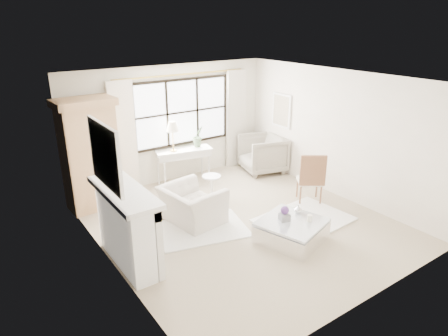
{
  "coord_description": "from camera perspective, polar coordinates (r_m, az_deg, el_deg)",
  "views": [
    {
      "loc": [
        -4.14,
        -5.33,
        3.66
      ],
      "look_at": [
        -0.28,
        0.2,
        1.12
      ],
      "focal_mm": 32.0,
      "sensor_mm": 36.0,
      "label": 1
    }
  ],
  "objects": [
    {
      "name": "floor",
      "position": [
        7.67,
        2.59,
        -7.83
      ],
      "size": [
        5.5,
        5.5,
        0.0
      ],
      "primitive_type": "plane",
      "color": "tan",
      "rests_on": "ground"
    },
    {
      "name": "ceiling",
      "position": [
        6.81,
        2.97,
        12.54
      ],
      "size": [
        5.5,
        5.5,
        0.0
      ],
      "primitive_type": "plane",
      "rotation": [
        3.14,
        0.0,
        0.0
      ],
      "color": "silver",
      "rests_on": "ground"
    },
    {
      "name": "wall_back",
      "position": [
        9.36,
        -7.59,
        6.22
      ],
      "size": [
        5.0,
        0.0,
        5.0
      ],
      "primitive_type": "plane",
      "rotation": [
        1.57,
        0.0,
        0.0
      ],
      "color": "white",
      "rests_on": "ground"
    },
    {
      "name": "wall_front",
      "position": [
        5.39,
        20.95,
        -6.18
      ],
      "size": [
        5.0,
        0.0,
        5.0
      ],
      "primitive_type": "plane",
      "rotation": [
        -1.57,
        0.0,
        0.0
      ],
      "color": "white",
      "rests_on": "ground"
    },
    {
      "name": "wall_left",
      "position": [
        6.03,
        -16.45,
        -2.74
      ],
      "size": [
        0.0,
        5.5,
        5.5
      ],
      "primitive_type": "plane",
      "rotation": [
        1.57,
        0.0,
        1.57
      ],
      "color": "white",
      "rests_on": "ground"
    },
    {
      "name": "wall_right",
      "position": [
        8.82,
        15.81,
        4.7
      ],
      "size": [
        0.0,
        5.5,
        5.5
      ],
      "primitive_type": "plane",
      "rotation": [
        1.57,
        0.0,
        -1.57
      ],
      "color": "white",
      "rests_on": "ground"
    },
    {
      "name": "window_pane",
      "position": [
        9.43,
        -5.97,
        7.95
      ],
      "size": [
        2.4,
        0.02,
        1.5
      ],
      "primitive_type": "cube",
      "color": "white",
      "rests_on": "wall_back"
    },
    {
      "name": "window_frame",
      "position": [
        9.42,
        -5.94,
        7.94
      ],
      "size": [
        2.5,
        0.04,
        1.5
      ],
      "primitive_type": null,
      "color": "black",
      "rests_on": "wall_back"
    },
    {
      "name": "curtain_rod",
      "position": [
        9.22,
        -5.99,
        13.16
      ],
      "size": [
        3.3,
        0.04,
        0.04
      ],
      "primitive_type": "cylinder",
      "rotation": [
        0.0,
        1.57,
        0.0
      ],
      "color": "#AB8C3B",
      "rests_on": "wall_back"
    },
    {
      "name": "curtain_left",
      "position": [
        8.84,
        -14.15,
        4.12
      ],
      "size": [
        0.55,
        0.1,
        2.47
      ],
      "primitive_type": "cube",
      "color": "white",
      "rests_on": "ground"
    },
    {
      "name": "curtain_right",
      "position": [
        10.24,
        1.72,
        6.97
      ],
      "size": [
        0.55,
        0.1,
        2.47
      ],
      "primitive_type": "cube",
      "color": "beige",
      "rests_on": "ground"
    },
    {
      "name": "fireplace",
      "position": [
        6.4,
        -13.89,
        -8.08
      ],
      "size": [
        0.58,
        1.66,
        1.26
      ],
      "color": "white",
      "rests_on": "ground"
    },
    {
      "name": "mirror_frame",
      "position": [
        5.87,
        -16.65,
        1.71
      ],
      "size": [
        0.05,
        1.15,
        0.95
      ],
      "primitive_type": "cube",
      "color": "white",
      "rests_on": "wall_left"
    },
    {
      "name": "mirror_glass",
      "position": [
        5.88,
        -16.38,
        1.77
      ],
      "size": [
        0.02,
        1.0,
        0.8
      ],
      "primitive_type": "cube",
      "color": "silver",
      "rests_on": "wall_left"
    },
    {
      "name": "art_frame",
      "position": [
        9.87,
        8.22,
        8.13
      ],
      "size": [
        0.04,
        0.62,
        0.82
      ],
      "primitive_type": "cube",
      "color": "white",
      "rests_on": "wall_right"
    },
    {
      "name": "art_canvas",
      "position": [
        9.86,
        8.13,
        8.12
      ],
      "size": [
        0.01,
        0.52,
        0.72
      ],
      "primitive_type": "cube",
      "color": "#BFB194",
      "rests_on": "wall_right"
    },
    {
      "name": "mantel_lamp",
      "position": [
        6.68,
        -16.31,
        2.35
      ],
      "size": [
        0.22,
        0.22,
        0.51
      ],
      "color": "black",
      "rests_on": "fireplace"
    },
    {
      "name": "armoire",
      "position": [
        8.31,
        -18.64,
        1.9
      ],
      "size": [
        1.15,
        0.76,
        2.24
      ],
      "rotation": [
        0.0,
        0.0,
        0.05
      ],
      "color": "tan",
      "rests_on": "floor"
    },
    {
      "name": "console_table",
      "position": [
        9.44,
        -5.72,
        0.37
      ],
      "size": [
        1.37,
        0.71,
        0.8
      ],
      "rotation": [
        0.0,
        0.0,
        -0.21
      ],
      "color": "silver",
      "rests_on": "floor"
    },
    {
      "name": "console_lamp",
      "position": [
        9.05,
        -7.39,
        5.77
      ],
      "size": [
        0.28,
        0.28,
        0.69
      ],
      "color": "#A87F3A",
      "rests_on": "console_table"
    },
    {
      "name": "orchid_plant",
      "position": [
        9.42,
        -3.71,
        4.57
      ],
      "size": [
        0.31,
        0.26,
        0.5
      ],
      "primitive_type": "imported",
      "rotation": [
        0.0,
        0.0,
        0.14
      ],
      "color": "#546F4A",
      "rests_on": "console_table"
    },
    {
      "name": "side_table",
      "position": [
        8.57,
        -1.79,
        -2.2
      ],
      "size": [
        0.4,
        0.4,
        0.51
      ],
      "color": "white",
      "rests_on": "floor"
    },
    {
      "name": "rug_left",
      "position": [
        7.44,
        -3.24,
        -8.7
      ],
      "size": [
        1.84,
        1.5,
        0.03
      ],
      "primitive_type": "cube",
      "rotation": [
        0.0,
        0.0,
        -0.25
      ],
      "color": "white",
      "rests_on": "floor"
    },
    {
      "name": "rug_right",
      "position": [
        7.9,
        11.35,
        -7.24
      ],
      "size": [
        1.78,
        1.39,
        0.03
      ],
      "primitive_type": "cube",
      "rotation": [
        0.0,
        0.0,
        0.07
      ],
      "color": "white",
      "rests_on": "floor"
    },
    {
      "name": "club_armchair",
      "position": [
        7.57,
        -4.6,
        -5.31
      ],
      "size": [
        1.1,
        1.21,
        0.71
      ],
      "primitive_type": "imported",
      "rotation": [
        0.0,
        0.0,
        1.71
      ],
      "color": "beige",
      "rests_on": "floor"
    },
    {
      "name": "wingback_chair",
      "position": [
        10.05,
        5.52,
        2.04
      ],
      "size": [
        1.25,
        1.23,
        0.93
      ],
      "primitive_type": "imported",
      "rotation": [
        0.0,
        0.0,
        -1.84
      ],
      "color": "#9E9685",
      "rests_on": "floor"
    },
    {
      "name": "french_chair",
      "position": [
        8.58,
        12.08,
        -2.8
      ],
      "size": [
        0.67,
        0.67,
        1.08
      ],
      "rotation": [
        0.0,
        0.0,
        2.53
      ],
      "color": "brown",
      "rests_on": "floor"
    },
    {
      "name": "coffee_table",
      "position": [
        7.12,
        9.59,
        -8.88
      ],
      "size": [
        1.25,
        1.25,
        0.38
      ],
      "rotation": [
        0.0,
        0.0,
        0.3
      ],
      "color": "white",
      "rests_on": "floor"
    },
    {
      "name": "planter_box",
      "position": [
        7.0,
        8.63,
        -6.95
      ],
      "size": [
        0.21,
        0.21,
        0.12
      ],
      "primitive_type": "cube",
      "rotation": [
        0.0,
        0.0,
        -0.3
      ],
      "color": "gray",
      "rests_on": "coffee_table"
    },
    {
      "name": "planter_flowers",
      "position": [
        6.94,
        8.68,
        -5.97
      ],
      "size": [
        0.15,
        0.15,
        0.15
      ],
      "primitive_type": "sphere",
      "color": "#59317B",
      "rests_on": "planter_box"
    },
    {
      "name": "pillar_candle",
      "position": [
        7.05,
        12.11,
        -7.01
      ],
      "size": [
        0.09,
        0.09,
        0.12
      ],
      "primitive_type": "cylinder",
      "color": "white",
      "rests_on": "coffee_table"
    },
    {
      "name": "coffee_vase",
      "position": [
        7.28,
        10.54,
        -5.81
      ],
      "size": [
        0.18,
        0.18,
        0.15
      ],
      "primitive_type": "imported",
      "rotation": [
        0.0,
        0.0,
        -0.25
      ],
      "color": "silver",
      "rests_on": "coffee_table"
    }
  ]
}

